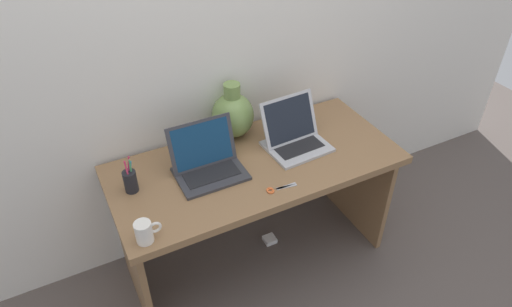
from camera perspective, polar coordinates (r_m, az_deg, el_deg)
ground_plane at (r=2.75m, az=0.00°, el=-12.61°), size 6.00×6.00×0.00m
back_wall at (r=2.29m, az=-4.28°, el=13.88°), size 4.40×0.04×2.40m
desk at (r=2.35m, az=0.00°, el=-3.90°), size 1.43×0.65×0.71m
laptop_left at (r=2.18m, az=-6.17°, el=-0.80°), size 0.32×0.25×0.24m
laptop_right at (r=2.34m, az=4.67°, el=2.45°), size 0.32×0.27×0.24m
green_vase at (r=2.38m, az=-2.91°, el=4.89°), size 0.22×0.22×0.30m
coffee_mug at (r=1.90m, az=-13.69°, el=-9.45°), size 0.11×0.07×0.10m
pen_cup at (r=2.13m, az=-15.35°, el=-3.27°), size 0.06×0.06×0.19m
scissors at (r=2.10m, az=2.52°, el=-4.44°), size 0.15×0.05×0.01m
power_brick at (r=2.82m, az=1.71°, el=-10.64°), size 0.07×0.07×0.03m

